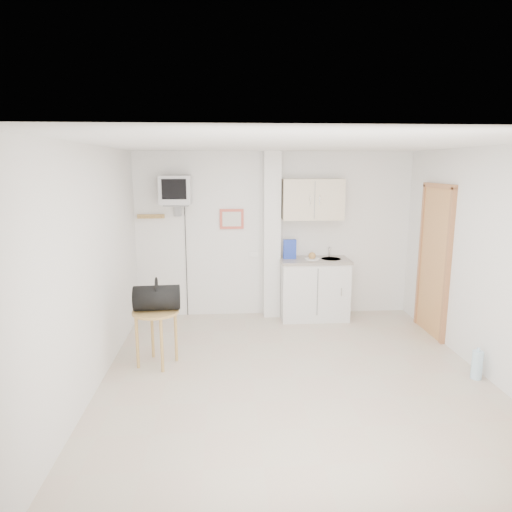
{
  "coord_description": "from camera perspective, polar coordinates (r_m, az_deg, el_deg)",
  "views": [
    {
      "loc": [
        -0.73,
        -4.63,
        2.29
      ],
      "look_at": [
        -0.39,
        0.6,
        1.25
      ],
      "focal_mm": 32.0,
      "sensor_mm": 36.0,
      "label": 1
    }
  ],
  "objects": [
    {
      "name": "ground",
      "position": [
        5.21,
        4.86,
        -14.87
      ],
      "size": [
        4.5,
        4.5,
        0.0
      ],
      "primitive_type": "plane",
      "color": "#BEB09B",
      "rests_on": "ground"
    },
    {
      "name": "room_envelope",
      "position": [
        4.87,
        7.79,
        2.25
      ],
      "size": [
        4.24,
        4.54,
        2.55
      ],
      "color": "white",
      "rests_on": "ground"
    },
    {
      "name": "kitchenette",
      "position": [
        6.92,
        7.2,
        -1.26
      ],
      "size": [
        1.03,
        0.58,
        2.1
      ],
      "color": "silver",
      "rests_on": "ground"
    },
    {
      "name": "crt_television",
      "position": [
        6.7,
        -10.0,
        8.03
      ],
      "size": [
        0.44,
        0.45,
        2.15
      ],
      "color": "slate",
      "rests_on": "ground"
    },
    {
      "name": "round_table",
      "position": [
        5.42,
        -12.39,
        -7.74
      ],
      "size": [
        0.53,
        0.53,
        0.66
      ],
      "rotation": [
        0.0,
        0.0,
        0.38
      ],
      "color": "#B08641",
      "rests_on": "ground"
    },
    {
      "name": "duffel_bag",
      "position": [
        5.37,
        -12.29,
        -5.1
      ],
      "size": [
        0.54,
        0.33,
        0.39
      ],
      "rotation": [
        0.0,
        0.0,
        0.07
      ],
      "color": "black",
      "rests_on": "round_table"
    },
    {
      "name": "water_bottle",
      "position": [
        5.65,
        25.91,
        -12.13
      ],
      "size": [
        0.12,
        0.12,
        0.35
      ],
      "color": "#B0D7EF",
      "rests_on": "ground"
    }
  ]
}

